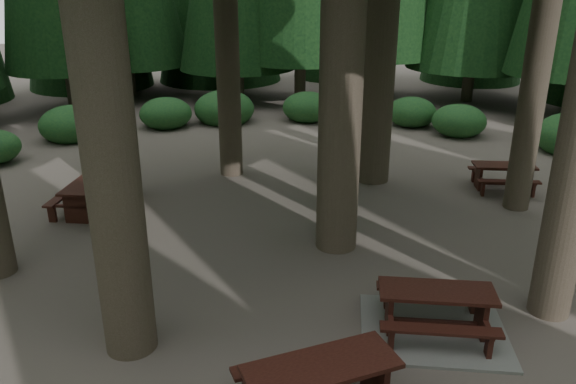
{
  "coord_description": "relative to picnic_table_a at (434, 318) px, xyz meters",
  "views": [
    {
      "loc": [
        -0.91,
        -10.29,
        5.26
      ],
      "look_at": [
        -0.18,
        0.52,
        1.1
      ],
      "focal_mm": 35.0,
      "sensor_mm": 36.0,
      "label": 1
    }
  ],
  "objects": [
    {
      "name": "picnic_table_e",
      "position": [
        -2.01,
        -1.73,
        0.29
      ],
      "size": [
        2.31,
        2.07,
        0.83
      ],
      "rotation": [
        0.0,
        0.0,
        0.31
      ],
      "color": "black",
      "rests_on": "ground"
    },
    {
      "name": "picnic_table_a",
      "position": [
        0.0,
        0.0,
        0.0
      ],
      "size": [
        2.55,
        2.23,
        0.77
      ],
      "rotation": [
        0.0,
        0.0,
        -0.17
      ],
      "color": "gray",
      "rests_on": "ground"
    },
    {
      "name": "picnic_table_d",
      "position": [
        3.8,
        6.19,
        0.19
      ],
      "size": [
        1.74,
        1.48,
        0.68
      ],
      "rotation": [
        0.0,
        0.0,
        -0.14
      ],
      "color": "black",
      "rests_on": "ground"
    },
    {
      "name": "shrub_ring",
      "position": [
        -1.18,
        3.7,
        0.14
      ],
      "size": [
        23.86,
        24.64,
        1.49
      ],
      "color": "#1C512A",
      "rests_on": "ground"
    },
    {
      "name": "picnic_table_b",
      "position": [
        -6.71,
        5.38,
        0.24
      ],
      "size": [
        1.66,
        1.94,
        0.75
      ],
      "rotation": [
        0.0,
        0.0,
        1.41
      ],
      "color": "black",
      "rests_on": "ground"
    },
    {
      "name": "ground",
      "position": [
        -1.89,
        2.95,
        -0.26
      ],
      "size": [
        80.0,
        80.0,
        0.0
      ],
      "primitive_type": "plane",
      "color": "#574D47",
      "rests_on": "ground"
    }
  ]
}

